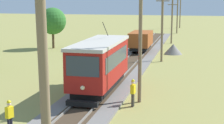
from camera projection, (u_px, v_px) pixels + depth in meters
name	position (u px, v px, depth m)	size (l,w,h in m)	color
red_tram	(100.00, 64.00, 25.24)	(2.60, 8.54, 4.79)	maroon
freight_car	(141.00, 41.00, 43.95)	(2.40, 5.20, 2.31)	#93471E
utility_pole_foreground	(46.00, 112.00, 8.51)	(1.40, 0.47, 8.13)	#7A664C
utility_pole_near_tram	(140.00, 37.00, 22.80)	(1.40, 0.28, 8.45)	#7A664C
utility_pole_mid	(162.00, 27.00, 37.46)	(1.40, 0.57, 7.37)	#7A664C
utility_pole_far	(172.00, 21.00, 52.65)	(1.40, 0.43, 6.55)	#7A664C
utility_pole_distant	(177.00, 13.00, 67.15)	(1.40, 0.25, 7.43)	#7A664C
utility_pole_horizon	(180.00, 11.00, 78.89)	(1.40, 0.49, 7.60)	#7A664C
gravel_pile	(173.00, 49.00, 43.22)	(2.19, 2.19, 1.25)	gray
track_worker	(10.00, 115.00, 17.92)	(0.34, 0.43, 1.78)	black
second_worker	(133.00, 92.00, 22.43)	(0.29, 0.41, 1.78)	#38332D
tree_right_near	(53.00, 21.00, 47.63)	(3.62, 3.62, 5.50)	#4C3823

